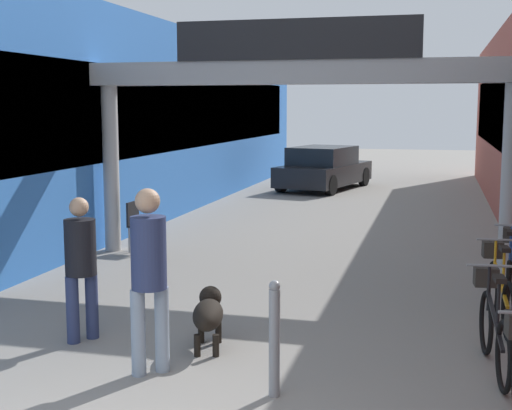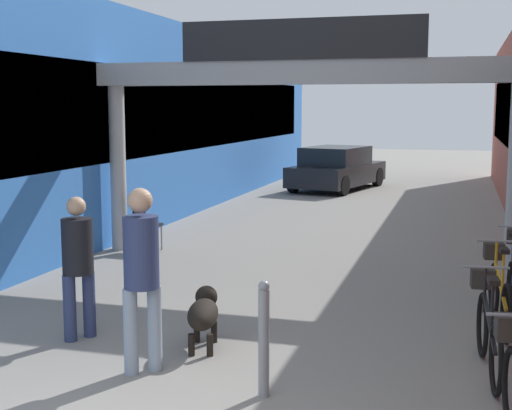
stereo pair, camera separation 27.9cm
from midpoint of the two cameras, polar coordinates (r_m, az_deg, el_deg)
name	(u,v)px [view 2 (the right image)]	position (r m, az deg, el deg)	size (l,w,h in m)	color
storefront_left	(113,122)	(16.51, -10.93, 6.55)	(3.00, 26.00, 4.43)	blue
arcade_sign_gateway	(302,92)	(11.73, 4.39, 8.98)	(7.40, 0.47, 3.94)	#B2B2B2
pedestrian_with_dog	(141,267)	(6.89, -8.00, -4.96)	(0.48, 0.48, 1.80)	#8C9EB2
pedestrian_companion	(78,259)	(8.03, -13.10, -4.23)	(0.47, 0.47, 1.59)	navy
dog_on_leash	(204,312)	(7.71, -3.17, -8.57)	(0.48, 0.86, 0.60)	black
bicycle_black_second	(488,327)	(7.42, 19.10, -9.21)	(0.46, 1.69, 0.98)	black
bicycle_orange_third	(499,290)	(8.89, 19.72, -6.43)	(0.46, 1.69, 0.98)	black
bollard_post_metal	(264,338)	(6.39, 1.90, -10.59)	(0.10, 0.10, 1.06)	gray
cafe_chair_black_nearer	(144,221)	(12.83, -8.32, -1.27)	(0.43, 0.43, 0.89)	gray
parked_car_black	(337,169)	(22.30, 6.83, 2.90)	(2.62, 4.30, 1.33)	black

